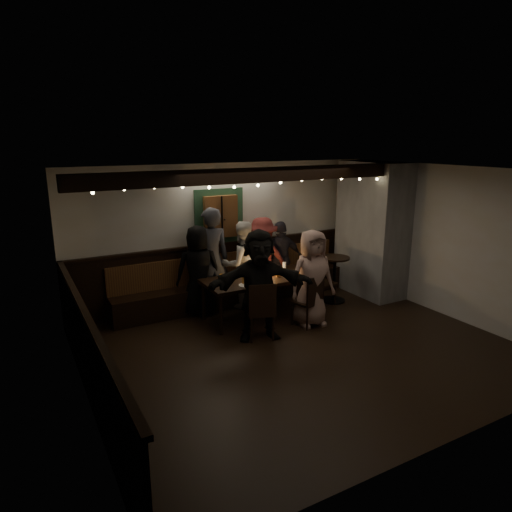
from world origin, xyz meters
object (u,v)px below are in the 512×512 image
chair_near_left (261,308)px  person_c (242,264)px  chair_near_right (310,298)px  high_top (334,273)px  person_b (211,259)px  dining_table (262,281)px  person_e (281,259)px  person_g (312,278)px  chair_end (320,279)px  person_d (262,260)px  person_a (198,271)px  person_f (259,285)px

chair_near_left → person_c: 1.55m
chair_near_left → chair_near_right: size_ratio=1.05×
chair_near_right → high_top: (1.11, 0.78, 0.05)m
high_top → person_b: 2.36m
dining_table → person_e: 1.16m
person_e → person_g: size_ratio=0.93×
chair_near_left → chair_end: (1.71, 0.82, -0.03)m
high_top → person_d: bearing=150.1°
person_a → person_c: person_c is taller
dining_table → person_e: (0.87, 0.77, 0.09)m
person_d → person_e: (0.45, 0.05, -0.06)m
person_a → dining_table: bearing=157.5°
high_top → person_c: bearing=159.8°
high_top → person_b: person_b is taller
chair_end → person_g: 1.01m
high_top → person_d: person_d is taller
chair_near_left → chair_near_right: 0.97m
person_b → chair_near_right: bearing=132.6°
person_d → person_f: person_f is taller
person_b → chair_near_left: bearing=101.4°
person_a → person_e: size_ratio=1.06×
chair_end → person_a: 2.25m
chair_end → person_a: person_a is taller
person_b → person_c: (0.56, -0.11, -0.14)m
dining_table → person_a: person_a is taller
person_e → person_f: 2.00m
person_e → chair_near_right: bearing=83.2°
chair_end → person_d: person_d is taller
dining_table → person_b: 1.01m
person_c → chair_end: bearing=158.9°
high_top → person_e: person_e is taller
chair_near_right → person_c: (-0.55, 1.39, 0.30)m
high_top → person_e: (-0.74, 0.73, 0.20)m
dining_table → person_d: person_d is taller
person_g → person_a: bearing=142.9°
chair_near_left → person_g: (1.03, 0.14, 0.29)m
person_c → person_g: size_ratio=0.99×
person_d → chair_near_right: bearing=105.6°
dining_table → chair_end: size_ratio=2.29×
dining_table → person_b: bearing=128.8°
person_b → person_e: 1.49m
person_b → person_c: 0.59m
chair_near_left → chair_end: size_ratio=1.05×
dining_table → chair_near_left: bearing=-119.7°
dining_table → person_e: person_e is taller
chair_near_left → person_f: bearing=81.5°
dining_table → high_top: size_ratio=2.32×
dining_table → person_d: (0.42, 0.72, 0.15)m
person_a → chair_near_left: bearing=120.1°
person_f → person_g: (1.01, 0.05, -0.06)m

